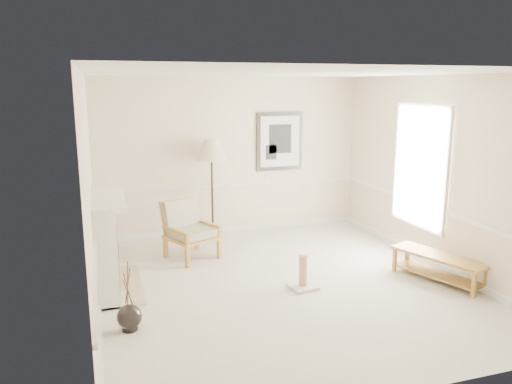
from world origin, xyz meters
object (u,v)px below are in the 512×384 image
(scratching_post, at_px, (303,278))
(bench, at_px, (438,264))
(floor_vase, at_px, (129,318))
(armchair, at_px, (188,227))
(floor_lamp, at_px, (212,153))

(scratching_post, bearing_deg, bench, -9.85)
(floor_vase, height_order, scratching_post, floor_vase)
(armchair, bearing_deg, floor_vase, -140.04)
(armchair, xyz_separation_m, scratching_post, (1.26, -1.79, -0.35))
(floor_lamp, xyz_separation_m, bench, (2.60, -2.98, -1.32))
(floor_lamp, bearing_deg, armchair, -125.21)
(armchair, bearing_deg, bench, -58.16)
(floor_lamp, relative_size, bench, 1.27)
(floor_vase, height_order, bench, floor_vase)
(armchair, relative_size, scratching_post, 1.96)
(floor_vase, bearing_deg, floor_lamp, 61.69)
(bench, height_order, scratching_post, scratching_post)
(floor_lamp, bearing_deg, bench, -48.88)
(floor_lamp, height_order, bench, floor_lamp)
(floor_lamp, distance_m, bench, 4.17)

